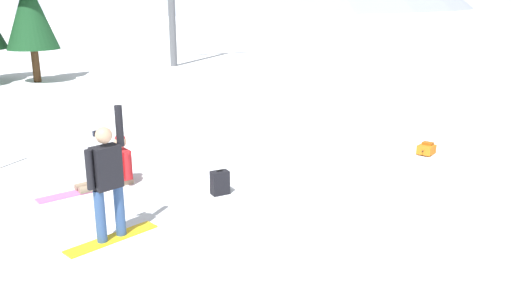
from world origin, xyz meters
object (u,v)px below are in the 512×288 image
(snowboarder_midground, at_px, (107,180))
(backpack_black, at_px, (220,183))
(snowboarder_background, at_px, (113,168))
(backpack_orange, at_px, (426,149))

(snowboarder_midground, bearing_deg, backpack_black, 24.80)
(snowboarder_background, xyz_separation_m, backpack_orange, (6.85, -1.18, -0.22))
(backpack_black, height_order, backpack_orange, backpack_black)
(snowboarder_midground, xyz_separation_m, backpack_orange, (7.39, 1.18, -0.82))
(snowboarder_background, height_order, backpack_orange, snowboarder_background)
(snowboarder_background, distance_m, backpack_black, 2.12)
(backpack_black, relative_size, backpack_orange, 0.86)
(snowboarder_background, distance_m, backpack_orange, 6.96)
(backpack_black, distance_m, backpack_orange, 5.23)
(snowboarder_background, bearing_deg, backpack_black, -39.87)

